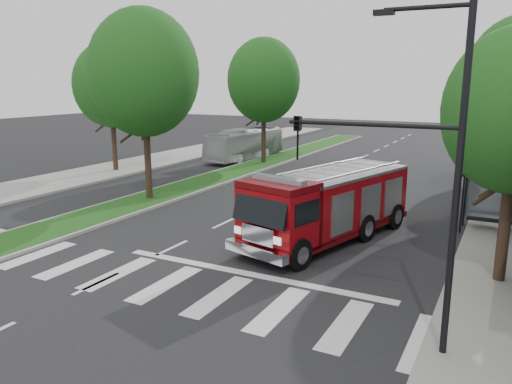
% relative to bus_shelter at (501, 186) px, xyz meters
% --- Properties ---
extents(ground, '(140.00, 140.00, 0.00)m').
position_rel_bus_shelter_xyz_m(ground, '(-11.20, -8.15, -2.04)').
color(ground, black).
rests_on(ground, ground).
extents(sidewalk_left, '(5.00, 80.00, 0.15)m').
position_rel_bus_shelter_xyz_m(sidewalk_left, '(-25.70, 1.85, -1.96)').
color(sidewalk_left, gray).
rests_on(sidewalk_left, ground).
extents(median, '(3.00, 50.00, 0.15)m').
position_rel_bus_shelter_xyz_m(median, '(-17.20, 9.85, -1.96)').
color(median, gray).
rests_on(median, ground).
extents(bus_shelter, '(3.20, 1.60, 2.61)m').
position_rel_bus_shelter_xyz_m(bus_shelter, '(0.00, 0.00, 0.00)').
color(bus_shelter, black).
rests_on(bus_shelter, ground).
extents(tree_median_near, '(5.80, 5.80, 10.16)m').
position_rel_bus_shelter_xyz_m(tree_median_near, '(-17.20, -2.15, 4.77)').
color(tree_median_near, black).
rests_on(tree_median_near, ground).
extents(tree_median_far, '(5.60, 5.60, 9.72)m').
position_rel_bus_shelter_xyz_m(tree_median_far, '(-17.20, 11.85, 4.45)').
color(tree_median_far, black).
rests_on(tree_median_far, ground).
extents(tree_left_mid, '(5.20, 5.20, 9.16)m').
position_rel_bus_shelter_xyz_m(tree_left_mid, '(-25.20, 3.85, 4.12)').
color(tree_left_mid, black).
rests_on(tree_left_mid, ground).
extents(streetlight_right_near, '(4.08, 0.22, 8.00)m').
position_rel_bus_shelter_xyz_m(streetlight_right_near, '(-1.59, -11.65, 2.63)').
color(streetlight_right_near, black).
rests_on(streetlight_right_near, ground).
extents(streetlight_right_far, '(2.11, 0.20, 8.00)m').
position_rel_bus_shelter_xyz_m(streetlight_right_far, '(-0.85, 11.85, 2.44)').
color(streetlight_right_far, black).
rests_on(streetlight_right_far, ground).
extents(fire_engine, '(4.92, 9.29, 3.09)m').
position_rel_bus_shelter_xyz_m(fire_engine, '(-6.13, -4.37, -0.56)').
color(fire_engine, '#510408').
rests_on(fire_engine, ground).
extents(city_bus, '(2.77, 9.37, 2.58)m').
position_rel_bus_shelter_xyz_m(city_bus, '(-19.70, 13.43, -0.75)').
color(city_bus, '#B2B2B6').
rests_on(city_bus, ground).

